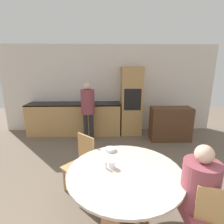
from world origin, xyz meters
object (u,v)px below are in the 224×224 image
object	(u,v)px
chair_far_left	(82,160)
cup	(112,164)
sideboard	(170,124)
bowl_near	(110,149)
person_standing	(88,106)
dining_table	(125,186)
person_seated	(200,194)
chair_near_right	(213,219)
oven_unit	(131,101)

from	to	relation	value
chair_far_left	cup	bearing A→B (deg)	-10.39
sideboard	bowl_near	xyz separation A→B (m)	(-1.67, -2.13, 0.34)
sideboard	person_standing	bearing A→B (deg)	179.63
chair_far_left	cup	size ratio (longest dim) A/B	10.80
dining_table	chair_far_left	xyz separation A→B (m)	(-0.62, 0.72, -0.06)
person_seated	chair_far_left	bearing A→B (deg)	142.68
cup	chair_far_left	bearing A→B (deg)	126.14
chair_near_right	bowl_near	distance (m)	1.43
sideboard	cup	distance (m)	3.08
chair_near_right	oven_unit	bearing A→B (deg)	-62.52
oven_unit	chair_near_right	distance (m)	3.68
sideboard	oven_unit	bearing A→B (deg)	152.14
person_standing	bowl_near	size ratio (longest dim) A/B	10.20
chair_far_left	bowl_near	distance (m)	0.57
oven_unit	person_seated	distance (m)	3.54
person_seated	cup	distance (m)	0.99
chair_near_right	chair_far_left	distance (m)	1.87
chair_far_left	dining_table	bearing A→B (deg)	-5.62
sideboard	chair_near_right	xyz separation A→B (m)	(-0.66, -3.09, 0.05)
bowl_near	person_seated	bearing A→B (deg)	-42.83
chair_far_left	cup	distance (m)	0.85
oven_unit	dining_table	bearing A→B (deg)	-98.68
sideboard	dining_table	bearing A→B (deg)	-119.60
chair_near_right	bowl_near	xyz separation A→B (m)	(-1.01, 0.96, 0.29)
dining_table	chair_far_left	distance (m)	0.95
chair_near_right	chair_far_left	xyz separation A→B (m)	(-1.47, 1.16, 0.00)
person_seated	cup	xyz separation A→B (m)	(-0.90, 0.40, 0.11)
oven_unit	person_standing	distance (m)	1.32
cup	bowl_near	xyz separation A→B (m)	(-0.01, 0.44, -0.02)
oven_unit	sideboard	world-z (taller)	oven_unit
bowl_near	chair_near_right	bearing A→B (deg)	-43.54
sideboard	chair_far_left	bearing A→B (deg)	-137.78
chair_near_right	bowl_near	bearing A→B (deg)	-21.68
oven_unit	cup	world-z (taller)	oven_unit
oven_unit	bowl_near	size ratio (longest dim) A/B	12.73
oven_unit	sideboard	size ratio (longest dim) A/B	1.84
chair_far_left	person_standing	bearing A→B (deg)	136.49
chair_near_right	bowl_near	world-z (taller)	chair_near_right
oven_unit	chair_near_right	world-z (taller)	oven_unit
sideboard	person_seated	world-z (taller)	person_seated
person_seated	cup	world-z (taller)	person_seated
chair_far_left	oven_unit	bearing A→B (deg)	109.29
sideboard	person_seated	bearing A→B (deg)	-104.31
person_standing	cup	size ratio (longest dim) A/B	18.79
person_seated	dining_table	bearing A→B (deg)	156.46
sideboard	chair_near_right	bearing A→B (deg)	-102.09
sideboard	cup	size ratio (longest dim) A/B	12.76
oven_unit	bowl_near	xyz separation A→B (m)	(-0.65, -2.67, -0.19)
oven_unit	person_seated	world-z (taller)	oven_unit
chair_far_left	person_seated	bearing A→B (deg)	6.15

